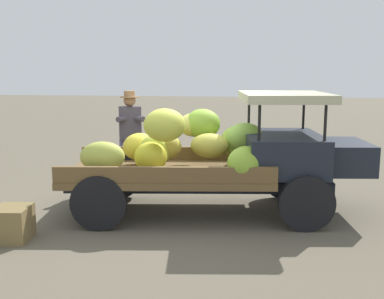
# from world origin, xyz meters

# --- Properties ---
(ground_plane) EXTENTS (60.00, 60.00, 0.00)m
(ground_plane) POSITION_xyz_m (0.00, 0.00, 0.00)
(ground_plane) COLOR #615948
(truck) EXTENTS (4.59, 2.21, 1.82)m
(truck) POSITION_xyz_m (0.63, -0.02, 0.89)
(truck) COLOR black
(truck) RESTS_ON ground
(farmer) EXTENTS (0.55, 0.51, 1.77)m
(farmer) POSITION_xyz_m (-1.24, 1.33, 1.01)
(farmer) COLOR #554F74
(farmer) RESTS_ON ground
(wooden_crate) EXTENTS (0.49, 0.53, 0.43)m
(wooden_crate) POSITION_xyz_m (-1.99, -1.58, 0.22)
(wooden_crate) COLOR olive
(wooden_crate) RESTS_ON ground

